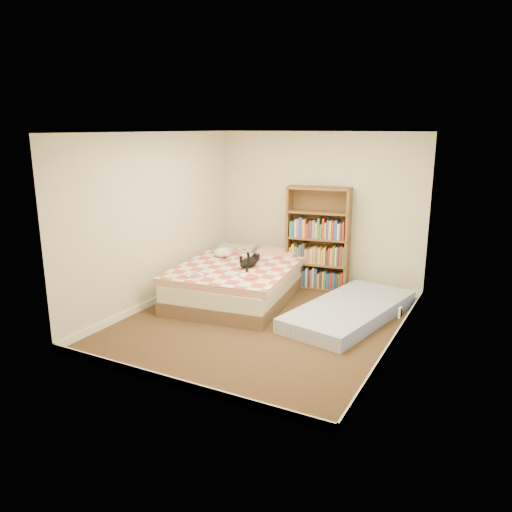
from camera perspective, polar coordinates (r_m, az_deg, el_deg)
The scene contains 6 objects.
room at distance 6.49m, azimuth 0.83°, elevation 2.38°, with size 3.51×4.01×2.51m.
bed at distance 7.69m, azimuth -1.87°, elevation -2.79°, with size 1.89×2.45×0.60m.
bookshelf at distance 8.14m, azimuth 7.09°, elevation 0.42°, with size 1.04×0.48×1.66m.
floor_mattress at distance 7.05m, azimuth 10.64°, elevation -6.20°, with size 0.99×2.19×0.20m, color #7B8BCE.
black_cat at distance 7.44m, azimuth -0.68°, elevation -0.66°, with size 0.24×0.71×0.16m.
white_dog at distance 8.00m, azimuth -3.79°, elevation 0.41°, with size 0.33×0.35×0.15m.
Camera 1 is at (2.88, -5.66, 2.56)m, focal length 35.00 mm.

